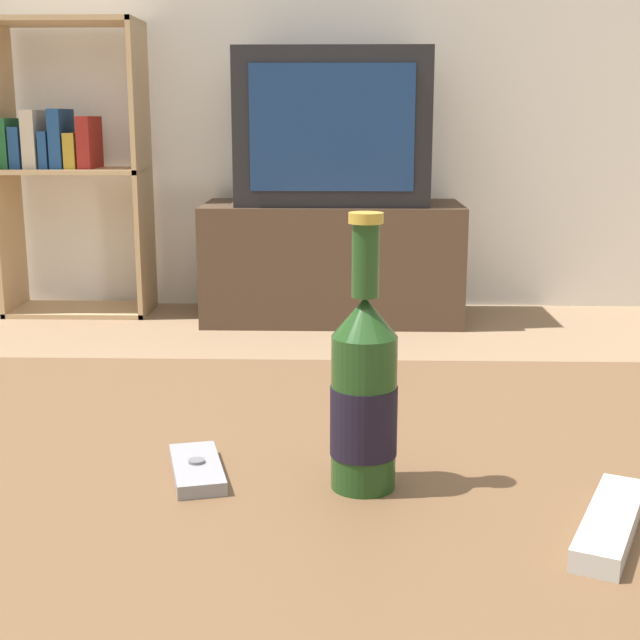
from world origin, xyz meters
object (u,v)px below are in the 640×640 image
Objects in this scene: beer_bottle at (364,394)px; cell_phone at (197,469)px; television at (331,127)px; tv_stand at (331,262)px; bookshelf at (66,161)px; remote_control at (611,523)px.

cell_phone is at bearing 172.37° from beer_bottle.
television is 2.78m from cell_phone.
tv_stand is 0.87× the size of bookshelf.
tv_stand is 0.54m from television.
bookshelf is at bearing 112.18° from beer_bottle.
remote_control reaches higher than cell_phone.
television is at bearing -90.00° from tv_stand.
beer_bottle is at bearing -88.42° from television.
television is at bearing -5.01° from bookshelf.
bookshelf is 6.86× the size of remote_control.
tv_stand is at bearing 90.00° from television.
tv_stand is at bearing 73.35° from cell_phone.
beer_bottle reaches higher than remote_control.
bookshelf is 9.54× the size of cell_phone.
beer_bottle is 0.19m from cell_phone.
tv_stand is 1.38× the size of television.
television is at bearing 120.34° from remote_control.
bookshelf is 4.46× the size of beer_bottle.
bookshelf is at bearing 94.65° from cell_phone.
cell_phone is (-0.17, 0.02, -0.09)m from beer_bottle.
beer_bottle is (0.08, -2.79, 0.31)m from tv_stand.
beer_bottle is at bearing -67.82° from bookshelf.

